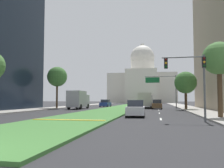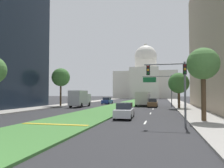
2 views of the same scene
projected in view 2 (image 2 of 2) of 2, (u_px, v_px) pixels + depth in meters
The scene contains 17 objects.
ground_plane at pixel (132, 103), 61.47m from camera, with size 260.00×260.00×0.00m, color #2B2B2D.
grass_median at pixel (128, 103), 55.93m from camera, with size 6.39×102.66×0.14m, color #427A38.
median_curb_nose at pixel (55, 124), 17.44m from camera, with size 5.75×0.50×0.04m, color gold.
lane_dashes_right at pixel (154, 107), 42.81m from camera, with size 0.16×46.01×0.01m.
sidewalk_left at pixel (74, 104), 53.27m from camera, with size 4.00×102.66×0.15m, color #9E9991.
sidewalk_right at pixel (182, 105), 47.48m from camera, with size 4.00×102.66×0.15m, color #9E9991.
capitol_building at pixel (146, 80), 116.60m from camera, with size 32.38×24.49×29.79m.
traffic_light_near_right at pixel (174, 79), 17.22m from camera, with size 3.34×0.35×5.20m.
overhead_guide_sign at pixel (160, 84), 45.85m from camera, with size 6.19×0.20×6.50m.
street_tree_right_near at pixel (203, 65), 20.14m from camera, with size 2.99×2.99×6.96m.
street_tree_left_mid at pixel (61, 77), 43.27m from camera, with size 3.66×3.66×7.74m.
street_tree_right_mid at pixel (179, 83), 37.19m from camera, with size 3.58×3.58×6.25m.
sedan_lead_stopped at pixel (124, 111), 23.04m from camera, with size 2.04×4.52×1.66m.
sedan_midblock at pixel (153, 103), 41.54m from camera, with size 1.90×4.54×1.68m.
sedan_distant at pixel (107, 101), 53.68m from camera, with size 2.04×4.35×1.68m.
box_truck_delivery at pixel (80, 98), 41.97m from camera, with size 2.40×6.40×3.20m.
city_bus at pixel (143, 97), 47.10m from camera, with size 2.62×11.00×2.95m.
Camera 2 is at (8.50, -4.28, 2.69)m, focal length 34.46 mm.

